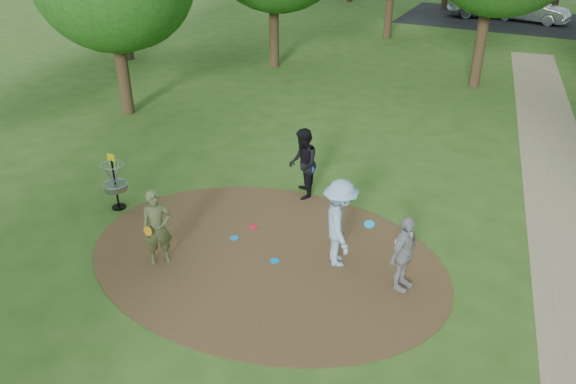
% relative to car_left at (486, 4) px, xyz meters
% --- Properties ---
extents(ground, '(100.00, 100.00, 0.00)m').
position_rel_car_left_xyz_m(ground, '(0.04, -30.37, -0.81)').
color(ground, '#2D5119').
rests_on(ground, ground).
extents(dirt_clearing, '(8.40, 8.40, 0.02)m').
position_rel_car_left_xyz_m(dirt_clearing, '(0.04, -30.37, -0.80)').
color(dirt_clearing, '#47301C').
rests_on(dirt_clearing, ground).
extents(parking_lot, '(14.00, 8.00, 0.01)m').
position_rel_car_left_xyz_m(parking_lot, '(2.04, -0.37, -0.81)').
color(parking_lot, black).
rests_on(parking_lot, ground).
extents(player_observer_with_disc, '(0.75, 0.76, 1.76)m').
position_rel_car_left_xyz_m(player_observer_with_disc, '(-1.97, -31.54, 0.07)').
color(player_observer_with_disc, '#535D36').
rests_on(player_observer_with_disc, ground).
extents(player_throwing_with_disc, '(1.45, 1.52, 2.03)m').
position_rel_car_left_xyz_m(player_throwing_with_disc, '(1.60, -29.83, 0.21)').
color(player_throwing_with_disc, '#8DB1D3').
rests_on(player_throwing_with_disc, ground).
extents(player_walking_with_disc, '(1.08, 1.17, 1.93)m').
position_rel_car_left_xyz_m(player_walking_with_disc, '(-0.41, -27.37, 0.15)').
color(player_walking_with_disc, black).
rests_on(player_walking_with_disc, ground).
extents(player_waiting_with_disc, '(0.62, 1.06, 1.70)m').
position_rel_car_left_xyz_m(player_waiting_with_disc, '(3.11, -30.10, 0.04)').
color(player_waiting_with_disc, '#959597').
rests_on(player_waiting_with_disc, ground).
extents(disc_ground_cyan, '(0.22, 0.22, 0.02)m').
position_rel_car_left_xyz_m(disc_ground_cyan, '(-0.97, -30.02, -0.78)').
color(disc_ground_cyan, '#187EC0').
rests_on(disc_ground_cyan, dirt_clearing).
extents(disc_ground_blue, '(0.22, 0.22, 0.02)m').
position_rel_car_left_xyz_m(disc_ground_blue, '(0.33, -30.43, -0.78)').
color(disc_ground_blue, '#0B81BF').
rests_on(disc_ground_blue, dirt_clearing).
extents(disc_ground_red, '(0.22, 0.22, 0.02)m').
position_rel_car_left_xyz_m(disc_ground_red, '(-0.81, -29.41, -0.78)').
color(disc_ground_red, red).
rests_on(disc_ground_red, dirt_clearing).
extents(car_left, '(5.12, 3.37, 1.62)m').
position_rel_car_left_xyz_m(car_left, '(0.00, 0.00, 0.00)').
color(car_left, '#AFB3B7').
rests_on(car_left, ground).
extents(car_right, '(4.67, 2.44, 1.46)m').
position_rel_car_left_xyz_m(car_right, '(2.86, -0.35, -0.08)').
color(car_right, '#ACAEB3').
rests_on(car_right, ground).
extents(disc_golf_basket, '(0.63, 0.63, 1.54)m').
position_rel_car_left_xyz_m(disc_golf_basket, '(-4.46, -30.07, 0.06)').
color(disc_golf_basket, black).
rests_on(disc_golf_basket, ground).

